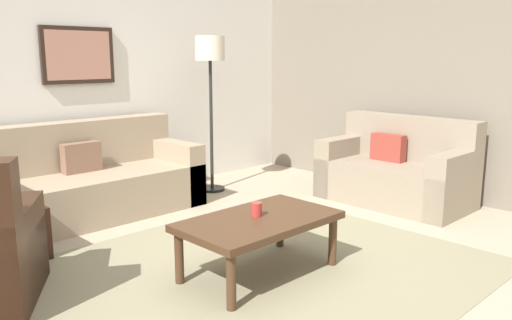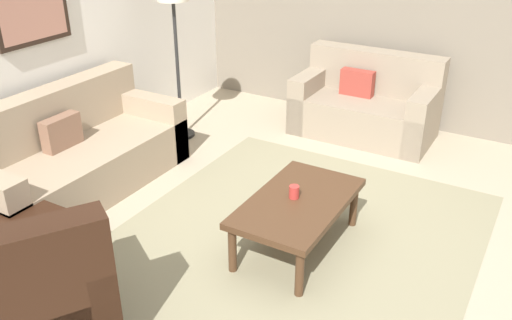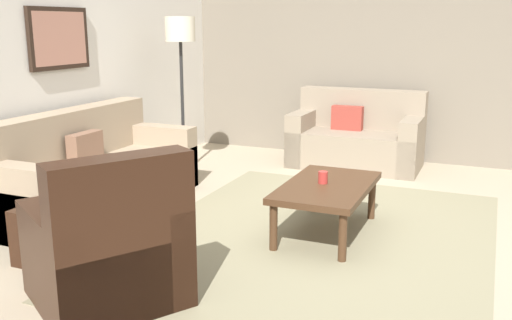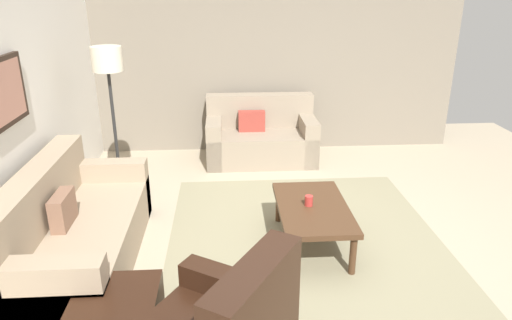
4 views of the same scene
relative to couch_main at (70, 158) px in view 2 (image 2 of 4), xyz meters
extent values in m
plane|color=tan|center=(0.04, -2.11, -0.30)|extent=(8.00, 8.00, 0.00)
cube|color=silver|center=(0.04, 0.49, 1.10)|extent=(6.00, 0.12, 2.80)
cube|color=gray|center=(0.04, -2.11, -0.29)|extent=(3.41, 2.61, 0.01)
cube|color=gray|center=(0.00, -0.10, -0.09)|extent=(2.04, 0.88, 0.42)
cube|color=gray|center=(0.00, 0.22, 0.14)|extent=(2.04, 0.24, 0.88)
cube|color=gray|center=(0.92, -0.10, 0.01)|extent=(0.20, 0.88, 0.62)
cube|color=brown|center=(-0.04, 0.00, 0.26)|extent=(0.36, 0.12, 0.28)
cube|color=gray|center=(2.44, -1.85, -0.09)|extent=(0.81, 1.48, 0.42)
cube|color=gray|center=(2.72, -1.85, 0.14)|extent=(0.24, 1.48, 0.88)
cube|color=gray|center=(2.44, -1.21, 0.01)|extent=(0.81, 0.20, 0.62)
cube|color=gray|center=(2.44, -2.49, 0.01)|extent=(0.81, 0.20, 0.62)
cube|color=#99382D|center=(2.50, -1.72, 0.26)|extent=(0.12, 0.36, 0.28)
cube|color=black|center=(-1.41, -1.24, -0.08)|extent=(1.10, 1.10, 0.44)
cube|color=black|center=(-1.57, -1.50, 0.18)|extent=(0.78, 0.59, 0.95)
cube|color=black|center=(-1.13, -1.41, 0.00)|extent=(0.56, 0.76, 0.60)
cube|color=black|center=(-1.01, -0.61, -0.10)|extent=(0.56, 0.56, 0.40)
cylinder|color=#472D1C|center=(-0.30, -2.41, -0.12)|extent=(0.06, 0.06, 0.36)
cylinder|color=#472D1C|center=(0.68, -2.41, -0.12)|extent=(0.06, 0.06, 0.36)
cylinder|color=#472D1C|center=(-0.30, -1.89, -0.12)|extent=(0.06, 0.06, 0.36)
cylinder|color=#472D1C|center=(0.68, -1.89, -0.12)|extent=(0.06, 0.06, 0.36)
cube|color=#472D1C|center=(0.19, -2.15, 0.09)|extent=(1.10, 0.64, 0.05)
cylinder|color=#B2332D|center=(0.20, -2.11, 0.16)|extent=(0.07, 0.07, 0.10)
cylinder|color=black|center=(1.43, -0.14, -0.28)|extent=(0.28, 0.28, 0.03)
cylinder|color=#262626|center=(1.43, -0.14, 0.43)|extent=(0.04, 0.04, 1.45)
cube|color=black|center=(0.19, 0.41, 1.21)|extent=(0.75, 0.04, 0.56)
cube|color=tan|center=(0.19, 0.39, 1.21)|extent=(0.67, 0.01, 0.48)
camera|label=1|loc=(-2.19, -4.56, 1.19)|focal=36.19mm
camera|label=2|loc=(-2.91, -3.59, 2.13)|focal=38.11mm
camera|label=3|loc=(-3.98, -3.32, 1.34)|focal=39.96mm
camera|label=4|loc=(-3.64, -1.37, 2.04)|focal=32.87mm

